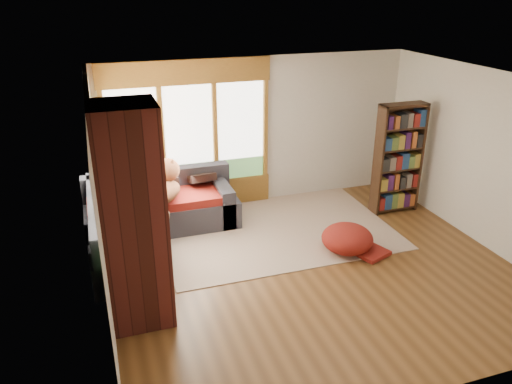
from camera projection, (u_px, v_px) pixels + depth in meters
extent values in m
plane|color=#573518|center=(313.00, 268.00, 7.04)|extent=(5.50, 5.50, 0.00)
plane|color=white|center=(322.00, 83.00, 6.03)|extent=(5.50, 5.50, 0.00)
cube|color=silver|center=(257.00, 132.00, 8.72)|extent=(5.50, 0.04, 2.60)
cube|color=silver|center=(438.00, 283.00, 4.35)|extent=(5.50, 0.04, 2.60)
cube|color=silver|center=(99.00, 210.00, 5.73)|extent=(0.04, 5.00, 2.60)
cube|color=silver|center=(488.00, 160.00, 7.34)|extent=(0.04, 5.00, 2.60)
cube|color=olive|center=(189.00, 136.00, 8.32)|extent=(2.82, 0.10, 1.90)
cube|color=white|center=(189.00, 136.00, 8.32)|extent=(2.54, 0.09, 1.62)
cube|color=olive|center=(97.00, 171.00, 6.77)|extent=(0.10, 2.62, 1.90)
cube|color=white|center=(97.00, 171.00, 6.77)|extent=(0.09, 2.36, 1.62)
cube|color=olive|center=(94.00, 127.00, 7.35)|extent=(0.03, 0.72, 0.90)
cube|color=#471914|center=(133.00, 219.00, 5.53)|extent=(0.70, 0.70, 2.60)
cube|color=#2B2A31|center=(171.00, 211.00, 8.27)|extent=(2.20, 0.90, 0.42)
cube|color=#2B2A31|center=(166.00, 182.00, 8.42)|extent=(2.20, 0.20, 0.38)
cube|color=#2B2A31|center=(229.00, 199.00, 8.53)|extent=(0.20, 0.90, 0.60)
cube|color=maroon|center=(165.00, 200.00, 8.03)|extent=(1.90, 0.66, 0.12)
cube|color=#2B2A31|center=(135.00, 234.00, 7.51)|extent=(0.90, 2.20, 0.42)
cube|color=#2B2A31|center=(108.00, 214.00, 7.26)|extent=(0.20, 2.20, 0.38)
cube|color=#2B2A31|center=(142.00, 262.00, 6.60)|extent=(0.90, 0.20, 0.60)
cube|color=maroon|center=(145.00, 227.00, 7.14)|extent=(0.66, 1.20, 0.12)
cube|color=maroon|center=(137.00, 202.00, 7.97)|extent=(0.66, 0.66, 0.12)
cube|color=beige|center=(273.00, 226.00, 8.21)|extent=(3.68, 2.81, 0.01)
cube|color=#351F11|center=(418.00, 157.00, 8.57)|extent=(0.04, 0.27, 1.90)
cube|color=#351F11|center=(378.00, 161.00, 8.34)|extent=(0.04, 0.27, 1.90)
cube|color=#351F11|center=(394.00, 157.00, 8.56)|extent=(0.82, 0.02, 1.90)
cube|color=#351F11|center=(393.00, 207.00, 8.80)|extent=(0.74, 0.25, 0.03)
cube|color=#351F11|center=(395.00, 188.00, 8.66)|extent=(0.74, 0.25, 0.03)
cube|color=#351F11|center=(397.00, 168.00, 8.52)|extent=(0.74, 0.25, 0.03)
cube|color=#351F11|center=(399.00, 148.00, 8.38)|extent=(0.74, 0.25, 0.03)
cube|color=#351F11|center=(402.00, 128.00, 8.24)|extent=(0.74, 0.25, 0.03)
cube|color=#351F11|center=(404.00, 106.00, 8.10)|extent=(0.74, 0.25, 0.03)
cube|color=#726659|center=(399.00, 159.00, 8.44)|extent=(0.70, 0.19, 1.74)
ellipsoid|color=maroon|center=(347.00, 238.00, 7.39)|extent=(0.78, 0.78, 0.41)
ellipsoid|color=brown|center=(157.00, 192.00, 7.60)|extent=(1.05, 1.08, 0.31)
sphere|color=brown|center=(168.00, 176.00, 7.83)|extent=(0.52, 0.52, 0.37)
cone|color=brown|center=(165.00, 168.00, 7.72)|extent=(0.19, 0.19, 0.16)
ellipsoid|color=#3B251A|center=(153.00, 215.00, 6.96)|extent=(0.51, 0.74, 0.24)
sphere|color=#3B251A|center=(152.00, 201.00, 7.15)|extent=(0.31, 0.31, 0.29)
cone|color=#3B251A|center=(151.00, 195.00, 7.06)|extent=(0.11, 0.11, 0.12)
cube|color=black|center=(208.00, 171.00, 8.44)|extent=(0.45, 0.12, 0.45)
cube|color=black|center=(173.00, 175.00, 8.27)|extent=(0.45, 0.12, 0.45)
cube|color=black|center=(117.00, 193.00, 7.60)|extent=(0.45, 0.12, 0.45)
cube|color=black|center=(123.00, 223.00, 6.64)|extent=(0.45, 0.12, 0.45)
cube|color=maroon|center=(136.00, 180.00, 8.10)|extent=(0.42, 0.12, 0.42)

